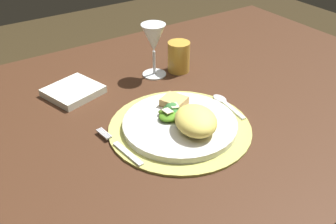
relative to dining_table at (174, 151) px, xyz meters
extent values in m
cube|color=#3F2415|center=(0.00, 0.00, 0.15)|extent=(1.46, 0.96, 0.02)
cylinder|color=#3B2710|center=(0.65, 0.40, -0.23)|extent=(0.08, 0.08, 0.74)
cylinder|color=#B7B758|center=(-0.05, -0.10, 0.16)|extent=(0.33, 0.33, 0.01)
cylinder|color=silver|center=(-0.05, -0.10, 0.17)|extent=(0.27, 0.27, 0.02)
ellipsoid|color=#E8D25E|center=(-0.04, -0.15, 0.20)|extent=(0.13, 0.14, 0.05)
ellipsoid|color=#446A17|center=(-0.06, -0.07, 0.19)|extent=(0.06, 0.05, 0.02)
ellipsoid|color=#336C32|center=(-0.05, -0.06, 0.19)|extent=(0.05, 0.05, 0.02)
ellipsoid|color=#467C1A|center=(-0.07, -0.08, 0.19)|extent=(0.06, 0.05, 0.02)
ellipsoid|color=#2E712C|center=(-0.05, -0.06, 0.19)|extent=(0.05, 0.05, 0.02)
cube|color=beige|center=(-0.07, -0.07, 0.20)|extent=(0.02, 0.03, 0.00)
cube|color=beige|center=(-0.04, -0.06, 0.20)|extent=(0.02, 0.03, 0.00)
cube|color=tan|center=(-0.02, -0.03, 0.19)|extent=(0.07, 0.07, 0.02)
cube|color=silver|center=(-0.20, -0.12, 0.17)|extent=(0.02, 0.10, 0.00)
cube|color=silver|center=(-0.22, -0.03, 0.17)|extent=(0.01, 0.04, 0.00)
cube|color=silver|center=(-0.22, -0.03, 0.17)|extent=(0.01, 0.04, 0.00)
cube|color=silver|center=(-0.21, -0.03, 0.17)|extent=(0.01, 0.04, 0.00)
cube|color=silver|center=(-0.21, -0.03, 0.17)|extent=(0.01, 0.04, 0.00)
cube|color=silver|center=(0.10, -0.12, 0.17)|extent=(0.02, 0.09, 0.00)
ellipsoid|color=silver|center=(0.10, -0.06, 0.17)|extent=(0.03, 0.04, 0.01)
cube|color=white|center=(-0.20, 0.19, 0.17)|extent=(0.16, 0.15, 0.02)
cylinder|color=silver|center=(0.04, 0.16, 0.16)|extent=(0.07, 0.07, 0.00)
cylinder|color=silver|center=(0.04, 0.16, 0.20)|extent=(0.01, 0.01, 0.07)
cone|color=silver|center=(0.04, 0.16, 0.27)|extent=(0.07, 0.07, 0.08)
cylinder|color=gold|center=(0.11, 0.15, 0.20)|extent=(0.06, 0.06, 0.09)
camera|label=1|loc=(-0.48, -0.70, 0.68)|focal=41.23mm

